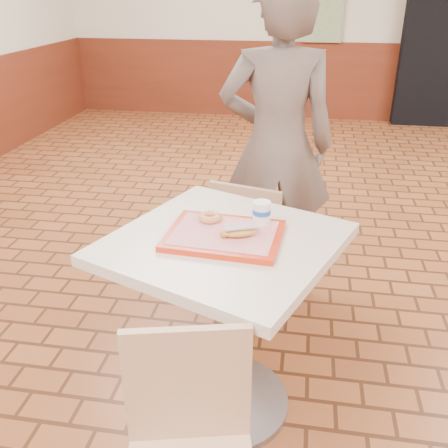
% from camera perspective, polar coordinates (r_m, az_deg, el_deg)
% --- Properties ---
extents(main_table, '(0.79, 0.79, 0.83)m').
position_cam_1_polar(main_table, '(2.01, 0.00, -8.52)').
color(main_table, beige).
rests_on(main_table, ground).
extents(chair_main_back, '(0.46, 0.46, 0.81)m').
position_cam_1_polar(chair_main_back, '(2.65, 3.06, -2.21)').
color(chair_main_back, tan).
rests_on(chair_main_back, ground).
extents(customer, '(0.69, 0.50, 1.76)m').
position_cam_1_polar(customer, '(2.81, 6.05, 8.79)').
color(customer, '#675850').
rests_on(customer, ground).
extents(serving_tray, '(0.42, 0.33, 0.03)m').
position_cam_1_polar(serving_tray, '(1.87, 0.00, -1.30)').
color(serving_tray, red).
rests_on(serving_tray, main_table).
extents(ring_donut, '(0.11, 0.11, 0.03)m').
position_cam_1_polar(ring_donut, '(1.95, -1.62, 0.80)').
color(ring_donut, '#D9804F').
rests_on(ring_donut, serving_tray).
extents(long_john_donut, '(0.15, 0.11, 0.04)m').
position_cam_1_polar(long_john_donut, '(1.83, 1.70, -0.82)').
color(long_john_donut, gold).
rests_on(long_john_donut, serving_tray).
extents(paper_cup, '(0.07, 0.07, 0.09)m').
position_cam_1_polar(paper_cup, '(1.92, 4.32, 1.36)').
color(paper_cup, white).
rests_on(paper_cup, serving_tray).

